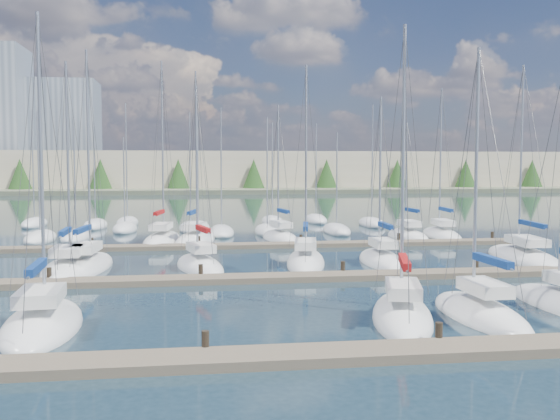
{
  "coord_description": "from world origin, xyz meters",
  "views": [
    {
      "loc": [
        -4.32,
        -17.27,
        6.21
      ],
      "look_at": [
        0.0,
        14.0,
        4.0
      ],
      "focal_mm": 40.0,
      "sensor_mm": 36.0,
      "label": 1
    }
  ],
  "objects": [
    {
      "name": "sailboat_o",
      "position": [
        -4.25,
        34.27,
        0.19
      ],
      "size": [
        4.47,
        8.33,
        14.77
      ],
      "rotation": [
        0.0,
        0.0,
        -0.21
      ],
      "color": "white",
      "rests_on": "ground"
    },
    {
      "name": "sailboat_r",
      "position": [
        17.2,
        34.72,
        0.19
      ],
      "size": [
        3.22,
        8.63,
        13.81
      ],
      "rotation": [
        0.0,
        0.0,
        -0.09
      ],
      "color": "white",
      "rests_on": "ground"
    },
    {
      "name": "dock_mid",
      "position": [
        0.0,
        16.01,
        0.15
      ],
      "size": [
        44.0,
        1.93,
        1.1
      ],
      "color": "#6B5E4C",
      "rests_on": "ground"
    },
    {
      "name": "sailboat_q",
      "position": [
        13.93,
        34.18,
        0.17
      ],
      "size": [
        2.74,
        7.28,
        10.72
      ],
      "rotation": [
        0.0,
        0.0,
        0.03
      ],
      "color": "white",
      "rests_on": "ground"
    },
    {
      "name": "dock_far",
      "position": [
        0.0,
        30.01,
        0.15
      ],
      "size": [
        44.0,
        1.93,
        1.1
      ],
      "color": "#6B5E4C",
      "rests_on": "ground"
    },
    {
      "name": "sailboat_l",
      "position": [
        7.58,
        21.15,
        0.18
      ],
      "size": [
        2.76,
        7.49,
        11.42
      ],
      "rotation": [
        0.0,
        0.0,
        -0.05
      ],
      "color": "white",
      "rests_on": "ground"
    },
    {
      "name": "sailboat_e",
      "position": [
        7.24,
        6.52,
        0.19
      ],
      "size": [
        2.49,
        7.31,
        11.8
      ],
      "rotation": [
        0.0,
        0.0,
        0.02
      ],
      "color": "white",
      "rests_on": "ground"
    },
    {
      "name": "distant_boats",
      "position": [
        -4.34,
        43.76,
        0.29
      ],
      "size": [
        36.93,
        20.75,
        13.3
      ],
      "color": "#9EA0A5",
      "rests_on": "ground"
    },
    {
      "name": "sailboat_c",
      "position": [
        -10.13,
        7.3,
        0.18
      ],
      "size": [
        3.32,
        7.8,
        12.84
      ],
      "rotation": [
        0.0,
        0.0,
        0.06
      ],
      "color": "white",
      "rests_on": "ground"
    },
    {
      "name": "sailboat_p",
      "position": [
        2.87,
        34.68,
        0.19
      ],
      "size": [
        3.43,
        7.3,
        12.14
      ],
      "rotation": [
        0.0,
        0.0,
        0.16
      ],
      "color": "white",
      "rests_on": "ground"
    },
    {
      "name": "sailboat_d",
      "position": [
        3.99,
        6.7,
        0.19
      ],
      "size": [
        4.31,
        8.01,
        12.67
      ],
      "rotation": [
        0.0,
        0.0,
        -0.27
      ],
      "color": "white",
      "rests_on": "ground"
    },
    {
      "name": "dock_near",
      "position": [
        0.0,
        2.01,
        0.15
      ],
      "size": [
        44.0,
        1.93,
        1.1
      ],
      "color": "#6B5E4C",
      "rests_on": "ground"
    },
    {
      "name": "sailboat_n",
      "position": [
        -6.96,
        34.42,
        0.19
      ],
      "size": [
        3.8,
        9.0,
        15.58
      ],
      "rotation": [
        0.0,
        0.0,
        -0.14
      ],
      "color": "white",
      "rests_on": "ground"
    },
    {
      "name": "sailboat_i",
      "position": [
        -10.75,
        21.45,
        0.19
      ],
      "size": [
        3.0,
        8.72,
        14.01
      ],
      "rotation": [
        0.0,
        0.0,
        -0.07
      ],
      "color": "white",
      "rests_on": "ground"
    },
    {
      "name": "ground",
      "position": [
        0.0,
        60.0,
        0.0
      ],
      "size": [
        400.0,
        400.0,
        0.0
      ],
      "primitive_type": "plane",
      "color": "#1F333E",
      "rests_on": "ground"
    },
    {
      "name": "sailboat_j",
      "position": [
        -4.02,
        20.51,
        0.19
      ],
      "size": [
        3.89,
        7.22,
        11.81
      ],
      "rotation": [
        0.0,
        0.0,
        0.23
      ],
      "color": "white",
      "rests_on": "ground"
    },
    {
      "name": "shoreline",
      "position": [
        -13.29,
        149.77,
        7.44
      ],
      "size": [
        400.0,
        60.0,
        38.0
      ],
      "color": "#666B51",
      "rests_on": "ground"
    },
    {
      "name": "sailboat_k",
      "position": [
        2.69,
        21.5,
        0.19
      ],
      "size": [
        3.97,
        9.12,
        13.41
      ],
      "rotation": [
        0.0,
        0.0,
        -0.18
      ],
      "color": "white",
      "rests_on": "ground"
    },
    {
      "name": "sailboat_h",
      "position": [
        -11.62,
        20.13,
        0.18
      ],
      "size": [
        3.26,
        7.85,
        13.06
      ],
      "rotation": [
        0.0,
        0.0,
        0.04
      ],
      "color": "white",
      "rests_on": "ground"
    },
    {
      "name": "sailboat_m",
      "position": [
        17.33,
        21.19,
        0.17
      ],
      "size": [
        4.25,
        10.3,
        13.68
      ],
      "rotation": [
        0.0,
        0.0,
        -0.12
      ],
      "color": "white",
      "rests_on": "ground"
    }
  ]
}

